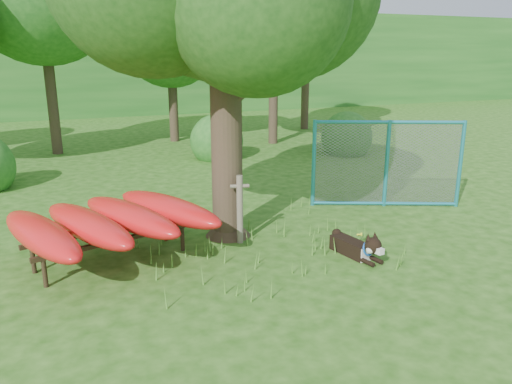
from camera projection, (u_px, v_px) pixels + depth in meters
name	position (u px, v px, depth m)	size (l,w,h in m)	color
ground	(273.00, 269.00, 8.28)	(80.00, 80.00, 0.00)	#1F4E0F
wooden_post	(240.00, 208.00, 9.26)	(0.36, 0.15, 1.31)	#615849
kayak_rack	(109.00, 221.00, 8.40)	(3.77, 3.38, 0.96)	black
husky_dog	(358.00, 247.00, 8.70)	(0.47, 1.27, 0.56)	black
fence_section	(387.00, 164.00, 11.45)	(3.17, 1.49, 3.35)	teal
wildflower_clump	(360.00, 235.00, 9.28)	(0.10, 0.11, 0.23)	#538E2E
bg_tree_c	(170.00, 36.00, 19.29)	(4.00, 4.00, 6.12)	#33271C
bg_tree_d	(274.00, 8.00, 18.55)	(4.80, 4.80, 7.50)	#33271C
bg_tree_e	(307.00, 12.00, 22.28)	(4.60, 4.60, 7.55)	#33271C
shrub_right	(346.00, 154.00, 17.79)	(1.80, 1.80, 1.80)	#21601F
shrub_mid	(217.00, 158.00, 17.02)	(1.80, 1.80, 1.80)	#21601F
wooded_hillside	(95.00, 61.00, 32.38)	(80.00, 12.00, 6.00)	#21601F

